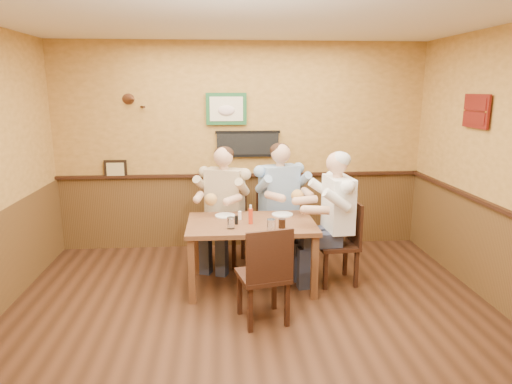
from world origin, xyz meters
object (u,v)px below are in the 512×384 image
(diner_tan_shirt, at_px, (225,212))
(pepper_shaker, at_px, (236,220))
(salt_shaker, at_px, (240,215))
(dining_table, at_px, (251,230))
(chair_back_left, at_px, (225,227))
(chair_back_right, at_px, (279,224))
(chair_right_end, at_px, (337,243))
(hot_sauce_bottle, at_px, (251,215))
(cola_tumbler, at_px, (282,223))
(water_glass_left, at_px, (231,223))
(diner_blue_polo, at_px, (279,209))
(water_glass_mid, at_px, (271,226))
(chair_near_side, at_px, (263,273))
(diner_white_elder, at_px, (337,225))

(diner_tan_shirt, bearing_deg, pepper_shaker, -60.59)
(salt_shaker, bearing_deg, dining_table, -40.78)
(salt_shaker, bearing_deg, chair_back_left, 104.30)
(chair_back_right, bearing_deg, chair_right_end, -72.94)
(hot_sauce_bottle, xyz_separation_m, salt_shaker, (-0.11, 0.17, -0.05))
(cola_tumbler, distance_m, hot_sauce_bottle, 0.37)
(water_glass_left, bearing_deg, chair_back_right, 57.13)
(dining_table, height_order, chair_back_right, chair_back_right)
(diner_blue_polo, bearing_deg, chair_right_end, -72.94)
(water_glass_left, bearing_deg, diner_blue_polo, 57.13)
(chair_back_left, relative_size, diner_tan_shirt, 0.70)
(pepper_shaker, bearing_deg, water_glass_mid, -40.20)
(chair_right_end, distance_m, diner_blue_polo, 0.96)
(chair_near_side, xyz_separation_m, diner_white_elder, (0.92, 0.82, 0.20))
(water_glass_mid, bearing_deg, diner_tan_shirt, 112.83)
(chair_right_end, xyz_separation_m, diner_blue_polo, (-0.57, 0.75, 0.21))
(chair_right_end, bearing_deg, chair_back_left, -123.90)
(dining_table, bearing_deg, cola_tumbler, -37.66)
(chair_back_right, relative_size, diner_tan_shirt, 0.71)
(chair_right_end, height_order, water_glass_left, chair_right_end)
(hot_sauce_bottle, bearing_deg, chair_back_left, 108.78)
(chair_near_side, xyz_separation_m, pepper_shaker, (-0.22, 0.73, 0.32))
(chair_right_end, relative_size, hot_sauce_bottle, 5.02)
(chair_back_left, bearing_deg, pepper_shaker, -60.59)
(chair_back_right, xyz_separation_m, pepper_shaker, (-0.57, -0.84, 0.32))
(dining_table, bearing_deg, pepper_shaker, -156.01)
(diner_white_elder, bearing_deg, hot_sauce_bottle, -89.60)
(chair_right_end, distance_m, salt_shaker, 1.14)
(dining_table, relative_size, hot_sauce_bottle, 7.36)
(chair_back_left, distance_m, pepper_shaker, 0.87)
(diner_tan_shirt, bearing_deg, chair_near_side, -56.30)
(diner_blue_polo, distance_m, hot_sauce_bottle, 0.95)
(pepper_shaker, bearing_deg, chair_back_left, 98.08)
(chair_back_right, relative_size, diner_blue_polo, 0.70)
(hot_sauce_bottle, bearing_deg, dining_table, 81.56)
(cola_tumbler, xyz_separation_m, salt_shaker, (-0.43, 0.34, -0.00))
(chair_back_left, distance_m, diner_blue_polo, 0.72)
(chair_back_left, relative_size, cola_tumbler, 9.65)
(water_glass_left, bearing_deg, diner_tan_shirt, 93.07)
(chair_back_right, relative_size, water_glass_mid, 7.15)
(diner_tan_shirt, bearing_deg, cola_tumbler, -37.29)
(chair_near_side, distance_m, diner_blue_polo, 1.62)
(chair_back_left, height_order, pepper_shaker, chair_back_left)
(chair_near_side, xyz_separation_m, diner_blue_polo, (0.35, 1.57, 0.20))
(dining_table, height_order, chair_near_side, chair_near_side)
(water_glass_left, bearing_deg, pepper_shaker, 66.36)
(diner_tan_shirt, distance_m, diner_white_elder, 1.44)
(diner_white_elder, relative_size, cola_tumbler, 13.98)
(diner_tan_shirt, xyz_separation_m, diner_white_elder, (1.25, -0.71, 0.01))
(diner_white_elder, distance_m, water_glass_mid, 0.89)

